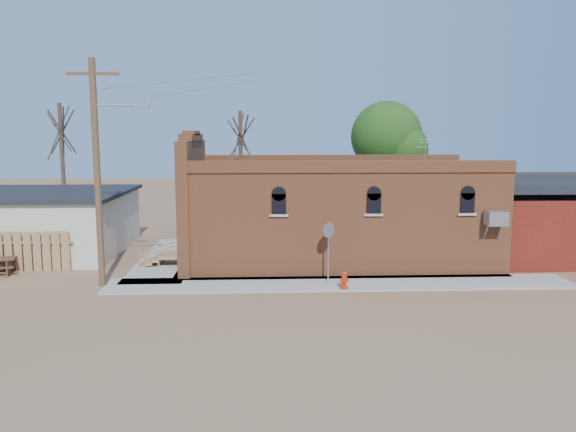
{
  "coord_description": "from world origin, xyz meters",
  "views": [
    {
      "loc": [
        -1.65,
        -21.25,
        6.05
      ],
      "look_at": [
        -0.53,
        3.99,
        2.4
      ],
      "focal_mm": 35.0,
      "sensor_mm": 36.0,
      "label": 1
    }
  ],
  "objects_px": {
    "brick_bar": "(331,213)",
    "trash_barrel": "(183,260)",
    "stop_sign": "(329,236)",
    "utility_pole": "(98,168)",
    "fire_hydrant": "(344,280)"
  },
  "relations": [
    {
      "from": "brick_bar",
      "to": "utility_pole",
      "type": "height_order",
      "value": "utility_pole"
    },
    {
      "from": "stop_sign",
      "to": "trash_barrel",
      "type": "xyz_separation_m",
      "value": [
        -6.3,
        2.55,
        -1.55
      ]
    },
    {
      "from": "stop_sign",
      "to": "brick_bar",
      "type": "bearing_deg",
      "value": 62.94
    },
    {
      "from": "stop_sign",
      "to": "trash_barrel",
      "type": "relative_size",
      "value": 3.33
    },
    {
      "from": "brick_bar",
      "to": "stop_sign",
      "type": "bearing_deg",
      "value": -98.35
    },
    {
      "from": "utility_pole",
      "to": "fire_hydrant",
      "type": "relative_size",
      "value": 12.74
    },
    {
      "from": "brick_bar",
      "to": "trash_barrel",
      "type": "distance_m",
      "value": 7.43
    },
    {
      "from": "utility_pole",
      "to": "stop_sign",
      "type": "distance_m",
      "value": 9.55
    },
    {
      "from": "fire_hydrant",
      "to": "stop_sign",
      "type": "height_order",
      "value": "stop_sign"
    },
    {
      "from": "brick_bar",
      "to": "trash_barrel",
      "type": "bearing_deg",
      "value": -165.07
    },
    {
      "from": "brick_bar",
      "to": "trash_barrel",
      "type": "xyz_separation_m",
      "value": [
        -6.94,
        -1.85,
        -1.88
      ]
    },
    {
      "from": "utility_pole",
      "to": "trash_barrel",
      "type": "xyz_separation_m",
      "value": [
        2.84,
        2.44,
        -4.32
      ]
    },
    {
      "from": "brick_bar",
      "to": "stop_sign",
      "type": "relative_size",
      "value": 6.56
    },
    {
      "from": "stop_sign",
      "to": "utility_pole",
      "type": "bearing_deg",
      "value": 160.62
    },
    {
      "from": "fire_hydrant",
      "to": "brick_bar",
      "type": "bearing_deg",
      "value": 95.67
    }
  ]
}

